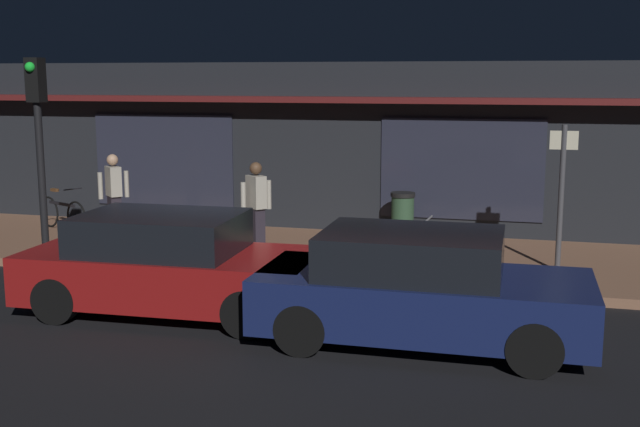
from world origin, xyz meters
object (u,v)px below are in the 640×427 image
object	(u,v)px
motorcycle	(398,245)
person_bystander	(256,206)
trash_bin	(403,216)
parked_car_far	(419,289)
parked_car_near	(168,265)
person_photographer	(114,194)
sign_post	(561,189)
traffic_light_pole	(38,129)
bicycle_parked	(62,213)

from	to	relation	value
motorcycle	person_bystander	distance (m)	2.83
motorcycle	trash_bin	size ratio (longest dim) A/B	1.83
person_bystander	parked_car_far	bearing A→B (deg)	-46.89
person_bystander	parked_car_near	xyz separation A→B (m)	(-0.20, -3.20, -0.32)
person_photographer	trash_bin	world-z (taller)	person_photographer
person_bystander	trash_bin	xyz separation A→B (m)	(2.32, 2.00, -0.41)
trash_bin	person_bystander	bearing A→B (deg)	-139.35
sign_post	traffic_light_pole	world-z (taller)	traffic_light_pole
person_photographer	parked_car_far	size ratio (longest dim) A/B	0.41
sign_post	parked_car_far	xyz separation A→B (m)	(-1.81, -3.71, -0.81)
person_photographer	parked_car_far	bearing A→B (deg)	-33.13
bicycle_parked	trash_bin	world-z (taller)	trash_bin
parked_car_near	traffic_light_pole	bearing A→B (deg)	155.94
sign_post	traffic_light_pole	bearing A→B (deg)	-165.84
parked_car_far	motorcycle	bearing A→B (deg)	104.21
sign_post	trash_bin	size ratio (longest dim) A/B	2.58
person_photographer	trash_bin	xyz separation A→B (m)	(5.50, 1.33, -0.41)
motorcycle	sign_post	xyz separation A→B (m)	(2.50, 0.95, 0.86)
bicycle_parked	sign_post	bearing A→B (deg)	-6.27
bicycle_parked	person_photographer	size ratio (longest dim) A/B	0.91
trash_bin	parked_car_near	bearing A→B (deg)	-115.93
motorcycle	person_bystander	bearing A→B (deg)	162.41
traffic_light_pole	parked_car_near	distance (m)	3.53
sign_post	parked_car_near	size ratio (longest dim) A/B	0.58
person_photographer	motorcycle	bearing A→B (deg)	-14.56
person_bystander	sign_post	size ratio (longest dim) A/B	0.70
trash_bin	traffic_light_pole	world-z (taller)	traffic_light_pole
person_photographer	person_bystander	bearing A→B (deg)	-11.93
bicycle_parked	parked_car_far	xyz separation A→B (m)	(8.05, -4.79, 0.20)
trash_bin	person_photographer	bearing A→B (deg)	-166.45
person_photographer	trash_bin	distance (m)	5.67
motorcycle	person_photographer	xyz separation A→B (m)	(-5.85, 1.52, 0.38)
traffic_light_pole	sign_post	bearing A→B (deg)	14.16
parked_car_near	parked_car_far	distance (m)	3.60
trash_bin	parked_car_far	world-z (taller)	parked_car_far
person_photographer	traffic_light_pole	size ratio (longest dim) A/B	0.46
traffic_light_pole	parked_car_near	xyz separation A→B (m)	(2.79, -1.24, -1.77)
sign_post	trash_bin	distance (m)	3.54
bicycle_parked	sign_post	xyz separation A→B (m)	(9.85, -1.08, 1.00)
bicycle_parked	parked_car_near	distance (m)	6.26
bicycle_parked	traffic_light_pole	bearing A→B (deg)	-61.79
motorcycle	bicycle_parked	bearing A→B (deg)	164.53
person_bystander	parked_car_near	bearing A→B (deg)	-93.62
trash_bin	parked_car_far	xyz separation A→B (m)	(1.05, -5.60, 0.08)
bicycle_parked	motorcycle	bearing A→B (deg)	-15.47
person_bystander	parked_car_near	world-z (taller)	person_bystander
person_bystander	trash_bin	distance (m)	3.09
bicycle_parked	person_photographer	world-z (taller)	person_photographer
traffic_light_pole	parked_car_near	size ratio (longest dim) A/B	0.87
bicycle_parked	person_bystander	bearing A→B (deg)	-14.24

